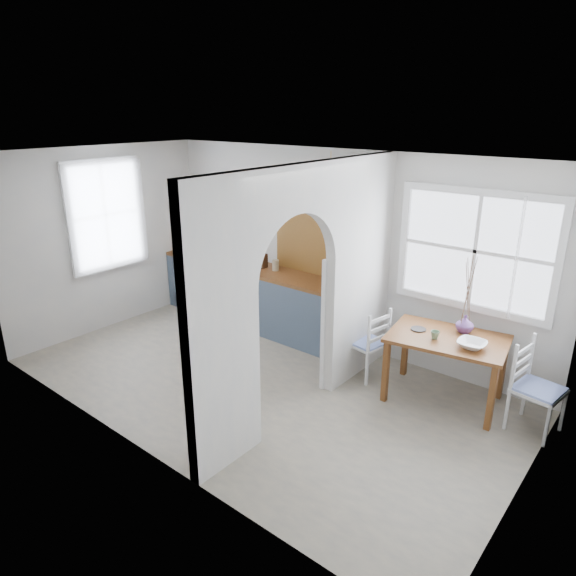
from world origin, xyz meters
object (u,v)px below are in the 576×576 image
Objects in this scene: chair_left at (367,342)px; kettle at (346,282)px; dining_table at (444,369)px; vase at (465,324)px; chair_right at (539,389)px.

kettle is at bearing -107.15° from chair_left.
chair_left is at bearing -3.48° from kettle.
vase is (0.08, 0.23, 0.48)m from dining_table.
vase is (1.04, 0.28, 0.42)m from chair_left.
vase is at bearing 60.22° from dining_table.
chair_left is (-0.95, -0.05, 0.06)m from dining_table.
kettle is (-0.48, 0.26, 0.59)m from chair_left.
chair_right is (1.90, 0.08, 0.03)m from chair_left.
chair_right is (0.95, 0.03, 0.09)m from dining_table.
chair_left is at bearing -164.97° from vase.
chair_right is at bearing -7.56° from dining_table.
chair_right is 4.76× the size of vase.
kettle is (-1.44, 0.20, 0.64)m from dining_table.
kettle is (-2.38, 0.18, 0.56)m from chair_right.
kettle is at bearing 162.65° from dining_table.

